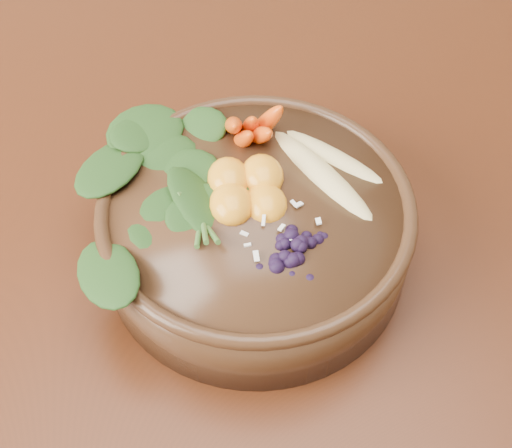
# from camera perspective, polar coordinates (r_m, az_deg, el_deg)

# --- Properties ---
(dining_table) EXTENTS (1.60, 0.90, 0.75)m
(dining_table) POSITION_cam_1_polar(r_m,az_deg,el_deg) (0.77, 5.56, -1.01)
(dining_table) COLOR #331C0C
(dining_table) RESTS_ON ground
(stoneware_bowl) EXTENTS (0.34, 0.34, 0.07)m
(stoneware_bowl) POSITION_cam_1_polar(r_m,az_deg,el_deg) (0.61, 0.00, -0.58)
(stoneware_bowl) COLOR #3D2515
(stoneware_bowl) RESTS_ON dining_table
(kale_heap) EXTENTS (0.22, 0.21, 0.04)m
(kale_heap) POSITION_cam_1_polar(r_m,az_deg,el_deg) (0.58, -6.28, 4.51)
(kale_heap) COLOR #244719
(kale_heap) RESTS_ON stoneware_bowl
(carrot_cluster) EXTENTS (0.07, 0.07, 0.07)m
(carrot_cluster) POSITION_cam_1_polar(r_m,az_deg,el_deg) (0.61, 0.05, 9.81)
(carrot_cluster) COLOR #F75012
(carrot_cluster) RESTS_ON stoneware_bowl
(banana_halves) EXTENTS (0.11, 0.14, 0.03)m
(banana_halves) POSITION_cam_1_polar(r_m,az_deg,el_deg) (0.60, 5.83, 5.54)
(banana_halves) COLOR #E0CC84
(banana_halves) RESTS_ON stoneware_bowl
(mandarin_cluster) EXTENTS (0.10, 0.11, 0.03)m
(mandarin_cluster) POSITION_cam_1_polar(r_m,az_deg,el_deg) (0.58, -0.74, 3.57)
(mandarin_cluster) COLOR orange
(mandarin_cluster) RESTS_ON stoneware_bowl
(blueberry_pile) EXTENTS (0.15, 0.13, 0.04)m
(blueberry_pile) POSITION_cam_1_polar(r_m,az_deg,el_deg) (0.54, 3.40, -0.80)
(blueberry_pile) COLOR black
(blueberry_pile) RESTS_ON stoneware_bowl
(coconut_flakes) EXTENTS (0.10, 0.09, 0.01)m
(coconut_flakes) POSITION_cam_1_polar(r_m,az_deg,el_deg) (0.57, 1.15, 0.68)
(coconut_flakes) COLOR white
(coconut_flakes) RESTS_ON stoneware_bowl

